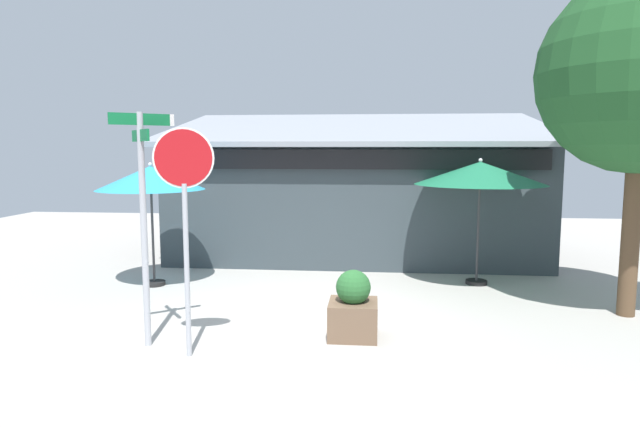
{
  "coord_description": "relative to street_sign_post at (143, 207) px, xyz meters",
  "views": [
    {
      "loc": [
        1.21,
        -8.74,
        2.79
      ],
      "look_at": [
        0.23,
        1.2,
        1.6
      ],
      "focal_mm": 30.33,
      "sensor_mm": 36.0,
      "label": 1
    }
  ],
  "objects": [
    {
      "name": "patio_umbrella_teal_left",
      "position": [
        -1.3,
        3.33,
        0.21
      ],
      "size": [
        2.16,
        2.16,
        2.53
      ],
      "color": "black",
      "rests_on": "ground"
    },
    {
      "name": "cafe_building",
      "position": [
        2.73,
        7.15,
        -0.43
      ],
      "size": [
        9.6,
        5.05,
        3.85
      ],
      "color": "#333D42",
      "rests_on": "ground"
    },
    {
      "name": "street_sign_post",
      "position": [
        0.0,
        0.0,
        0.0
      ],
      "size": [
        0.72,
        0.67,
        3.3
      ],
      "color": "#A8AAB2",
      "rests_on": "ground"
    },
    {
      "name": "patio_umbrella_forest_green_center",
      "position": [
        5.34,
        4.09,
        0.31
      ],
      "size": [
        2.65,
        2.65,
        2.61
      ],
      "color": "black",
      "rests_on": "ground"
    },
    {
      "name": "stop_sign",
      "position": [
        0.72,
        -0.33,
        0.16
      ],
      "size": [
        0.78,
        0.19,
        3.07
      ],
      "color": "#A8AAB2",
      "rests_on": "ground"
    },
    {
      "name": "sidewalk_planter",
      "position": [
        2.9,
        0.64,
        -1.56
      ],
      "size": [
        0.72,
        0.72,
        1.02
      ],
      "color": "brown",
      "rests_on": "ground"
    },
    {
      "name": "ground_plane",
      "position": [
        1.97,
        1.56,
        -2.04
      ],
      "size": [
        28.0,
        28.0,
        0.1
      ],
      "primitive_type": "cube",
      "color": "#ADA8A0"
    }
  ]
}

